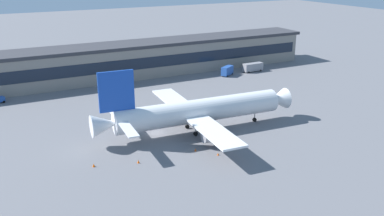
{
  "coord_description": "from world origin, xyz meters",
  "views": [
    {
      "loc": [
        -36.84,
        -91.61,
        41.16
      ],
      "look_at": [
        10.44,
        0.54,
        5.0
      ],
      "focal_mm": 39.12,
      "sensor_mm": 36.0,
      "label": 1
    }
  ],
  "objects_px": {
    "fuel_truck": "(253,67)",
    "belt_loader": "(123,85)",
    "traffic_cone_0": "(218,154)",
    "stair_truck": "(227,70)",
    "airliner": "(196,111)",
    "traffic_cone_2": "(138,162)",
    "traffic_cone_3": "(94,165)",
    "traffic_cone_1": "(195,150)"
  },
  "relations": [
    {
      "from": "fuel_truck",
      "to": "belt_loader",
      "type": "relative_size",
      "value": 1.28
    },
    {
      "from": "traffic_cone_0",
      "to": "stair_truck",
      "type": "bearing_deg",
      "value": 56.61
    },
    {
      "from": "airliner",
      "to": "belt_loader",
      "type": "distance_m",
      "value": 46.4
    },
    {
      "from": "airliner",
      "to": "stair_truck",
      "type": "relative_size",
      "value": 8.47
    },
    {
      "from": "stair_truck",
      "to": "traffic_cone_2",
      "type": "distance_m",
      "value": 78.56
    },
    {
      "from": "stair_truck",
      "to": "traffic_cone_0",
      "type": "bearing_deg",
      "value": -123.39
    },
    {
      "from": "traffic_cone_0",
      "to": "traffic_cone_2",
      "type": "bearing_deg",
      "value": 165.38
    },
    {
      "from": "traffic_cone_2",
      "to": "traffic_cone_3",
      "type": "distance_m",
      "value": 9.47
    },
    {
      "from": "belt_loader",
      "to": "traffic_cone_3",
      "type": "xyz_separation_m",
      "value": [
        -24.17,
        -53.58,
        -0.79
      ]
    },
    {
      "from": "airliner",
      "to": "traffic_cone_0",
      "type": "distance_m",
      "value": 15.8
    },
    {
      "from": "airliner",
      "to": "belt_loader",
      "type": "xyz_separation_m",
      "value": [
        -4.39,
        45.99,
        -4.32
      ]
    },
    {
      "from": "traffic_cone_2",
      "to": "traffic_cone_0",
      "type": "bearing_deg",
      "value": -14.62
    },
    {
      "from": "fuel_truck",
      "to": "traffic_cone_3",
      "type": "bearing_deg",
      "value": -145.94
    },
    {
      "from": "belt_loader",
      "to": "traffic_cone_0",
      "type": "relative_size",
      "value": 11.34
    },
    {
      "from": "fuel_truck",
      "to": "stair_truck",
      "type": "distance_m",
      "value": 12.46
    },
    {
      "from": "traffic_cone_3",
      "to": "belt_loader",
      "type": "bearing_deg",
      "value": 65.72
    },
    {
      "from": "stair_truck",
      "to": "traffic_cone_1",
      "type": "xyz_separation_m",
      "value": [
        -42.54,
        -54.92,
        -1.68
      ]
    },
    {
      "from": "traffic_cone_2",
      "to": "stair_truck",
      "type": "bearing_deg",
      "value": 44.12
    },
    {
      "from": "fuel_truck",
      "to": "traffic_cone_1",
      "type": "xyz_separation_m",
      "value": [
        -54.98,
        -55.56,
        -1.58
      ]
    },
    {
      "from": "belt_loader",
      "to": "traffic_cone_1",
      "type": "height_order",
      "value": "belt_loader"
    },
    {
      "from": "stair_truck",
      "to": "traffic_cone_3",
      "type": "height_order",
      "value": "stair_truck"
    },
    {
      "from": "airliner",
      "to": "fuel_truck",
      "type": "xyz_separation_m",
      "value": [
        49.35,
        45.07,
        -3.59
      ]
    },
    {
      "from": "traffic_cone_1",
      "to": "traffic_cone_2",
      "type": "xyz_separation_m",
      "value": [
        -13.84,
        0.24,
        0.05
      ]
    },
    {
      "from": "stair_truck",
      "to": "traffic_cone_1",
      "type": "relative_size",
      "value": 10.66
    },
    {
      "from": "airliner",
      "to": "traffic_cone_2",
      "type": "distance_m",
      "value": 22.59
    },
    {
      "from": "traffic_cone_0",
      "to": "belt_loader",
      "type": "bearing_deg",
      "value": 92.15
    },
    {
      "from": "stair_truck",
      "to": "traffic_cone_0",
      "type": "height_order",
      "value": "stair_truck"
    },
    {
      "from": "stair_truck",
      "to": "traffic_cone_3",
      "type": "xyz_separation_m",
      "value": [
        -65.47,
        -52.03,
        -1.61
      ]
    },
    {
      "from": "fuel_truck",
      "to": "belt_loader",
      "type": "height_order",
      "value": "fuel_truck"
    },
    {
      "from": "airliner",
      "to": "traffic_cone_2",
      "type": "relative_size",
      "value": 77.05
    },
    {
      "from": "belt_loader",
      "to": "stair_truck",
      "type": "height_order",
      "value": "stair_truck"
    },
    {
      "from": "belt_loader",
      "to": "traffic_cone_0",
      "type": "bearing_deg",
      "value": -87.85
    },
    {
      "from": "belt_loader",
      "to": "traffic_cone_3",
      "type": "height_order",
      "value": "belt_loader"
    },
    {
      "from": "fuel_truck",
      "to": "belt_loader",
      "type": "xyz_separation_m",
      "value": [
        -53.74,
        0.92,
        -0.73
      ]
    },
    {
      "from": "fuel_truck",
      "to": "traffic_cone_3",
      "type": "xyz_separation_m",
      "value": [
        -77.91,
        -52.66,
        -1.52
      ]
    },
    {
      "from": "fuel_truck",
      "to": "stair_truck",
      "type": "bearing_deg",
      "value": -177.07
    },
    {
      "from": "stair_truck",
      "to": "traffic_cone_2",
      "type": "height_order",
      "value": "stair_truck"
    },
    {
      "from": "fuel_truck",
      "to": "traffic_cone_2",
      "type": "relative_size",
      "value": 12.18
    },
    {
      "from": "stair_truck",
      "to": "traffic_cone_0",
      "type": "distance_m",
      "value": 70.93
    },
    {
      "from": "traffic_cone_0",
      "to": "traffic_cone_3",
      "type": "height_order",
      "value": "traffic_cone_3"
    },
    {
      "from": "belt_loader",
      "to": "airliner",
      "type": "bearing_deg",
      "value": -84.55
    },
    {
      "from": "airliner",
      "to": "stair_truck",
      "type": "xyz_separation_m",
      "value": [
        36.91,
        44.43,
        -3.5
      ]
    }
  ]
}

